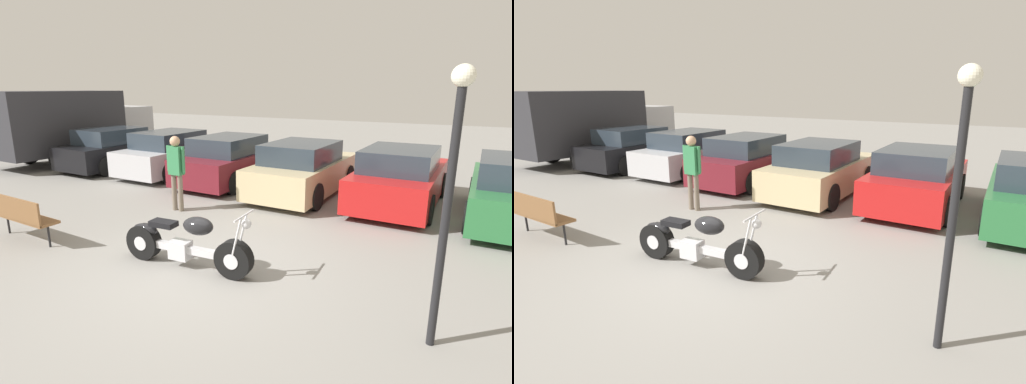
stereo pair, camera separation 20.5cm
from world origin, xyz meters
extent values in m
plane|color=gray|center=(0.00, 0.00, 0.00)|extent=(60.00, 60.00, 0.00)
cylinder|color=black|center=(0.61, 0.02, 0.30)|extent=(0.62, 0.25, 0.61)
cylinder|color=silver|center=(0.61, 0.02, 0.30)|extent=(0.26, 0.24, 0.24)
cylinder|color=black|center=(-1.12, -0.13, 0.30)|extent=(0.62, 0.25, 0.61)
cylinder|color=silver|center=(-1.12, -0.13, 0.30)|extent=(0.26, 0.24, 0.24)
cube|color=silver|center=(-0.25, -0.05, 0.32)|extent=(1.33, 0.22, 0.12)
cube|color=silver|center=(-0.37, -0.06, 0.29)|extent=(0.36, 0.27, 0.30)
ellipsoid|color=black|center=(-0.01, -0.03, 0.75)|extent=(0.55, 0.38, 0.29)
cube|color=black|center=(-0.68, -0.09, 0.69)|extent=(0.46, 0.28, 0.09)
ellipsoid|color=black|center=(-1.07, -0.12, 0.53)|extent=(0.49, 0.24, 0.20)
cylinder|color=silver|center=(0.71, -0.06, 0.67)|extent=(0.22, 0.05, 0.74)
cylinder|color=silver|center=(0.69, 0.11, 0.67)|extent=(0.22, 0.05, 0.74)
cylinder|color=silver|center=(0.79, 0.03, 1.03)|extent=(0.08, 0.62, 0.03)
sphere|color=silver|center=(0.83, 0.04, 0.91)|extent=(0.15, 0.15, 0.15)
cylinder|color=silver|center=(-0.62, 0.06, 0.20)|extent=(1.33, 0.19, 0.08)
cube|color=black|center=(-7.85, 5.32, 0.54)|extent=(1.79, 4.10, 0.77)
cube|color=#28333D|center=(-7.85, 5.08, 1.19)|extent=(1.58, 2.13, 0.52)
cylinder|color=black|center=(-8.68, 6.59, 0.33)|extent=(0.20, 0.66, 0.66)
cylinder|color=black|center=(-7.01, 6.59, 0.33)|extent=(0.20, 0.66, 0.66)
cylinder|color=black|center=(-8.68, 4.05, 0.33)|extent=(0.20, 0.66, 0.66)
cylinder|color=black|center=(-7.01, 4.05, 0.33)|extent=(0.20, 0.66, 0.66)
cube|color=#BCBCC1|center=(-5.38, 5.58, 0.54)|extent=(1.79, 4.10, 0.77)
cube|color=#28333D|center=(-5.38, 5.34, 1.19)|extent=(1.58, 2.13, 0.52)
cylinder|color=black|center=(-6.22, 6.85, 0.33)|extent=(0.20, 0.66, 0.66)
cylinder|color=black|center=(-4.54, 6.85, 0.33)|extent=(0.20, 0.66, 0.66)
cylinder|color=black|center=(-6.22, 4.31, 0.33)|extent=(0.20, 0.66, 0.66)
cylinder|color=black|center=(-4.54, 4.31, 0.33)|extent=(0.20, 0.66, 0.66)
cube|color=maroon|center=(-2.91, 5.44, 0.54)|extent=(1.79, 4.10, 0.77)
cube|color=#28333D|center=(-2.91, 5.20, 1.19)|extent=(1.58, 2.13, 0.52)
cylinder|color=black|center=(-3.75, 6.71, 0.33)|extent=(0.20, 0.66, 0.66)
cylinder|color=black|center=(-2.08, 6.71, 0.33)|extent=(0.20, 0.66, 0.66)
cylinder|color=black|center=(-3.75, 4.18, 0.33)|extent=(0.20, 0.66, 0.66)
cylinder|color=black|center=(-2.08, 4.18, 0.33)|extent=(0.20, 0.66, 0.66)
cube|color=#C6B284|center=(-0.45, 5.20, 0.54)|extent=(1.79, 4.10, 0.77)
cube|color=#28333D|center=(-0.45, 4.96, 1.19)|extent=(1.58, 2.13, 0.52)
cylinder|color=black|center=(-1.28, 6.47, 0.33)|extent=(0.20, 0.66, 0.66)
cylinder|color=black|center=(0.39, 6.47, 0.33)|extent=(0.20, 0.66, 0.66)
cylinder|color=black|center=(-1.28, 3.93, 0.33)|extent=(0.20, 0.66, 0.66)
cylinder|color=black|center=(0.39, 3.93, 0.33)|extent=(0.20, 0.66, 0.66)
cube|color=red|center=(2.02, 5.43, 0.54)|extent=(1.79, 4.10, 0.77)
cube|color=#28333D|center=(2.02, 5.19, 1.19)|extent=(1.58, 2.13, 0.52)
cylinder|color=black|center=(1.18, 6.70, 0.33)|extent=(0.20, 0.66, 0.66)
cylinder|color=black|center=(2.86, 6.70, 0.33)|extent=(0.20, 0.66, 0.66)
cylinder|color=black|center=(1.18, 4.16, 0.33)|extent=(0.20, 0.66, 0.66)
cylinder|color=black|center=(2.86, 4.16, 0.33)|extent=(0.20, 0.66, 0.66)
cylinder|color=black|center=(3.65, 6.50, 0.33)|extent=(0.20, 0.66, 0.66)
cylinder|color=black|center=(3.65, 3.96, 0.33)|extent=(0.20, 0.66, 0.66)
cube|color=#2D2D33|center=(-10.45, 4.86, 1.58)|extent=(2.14, 4.73, 2.27)
cube|color=#B2B2B7|center=(-10.45, 8.06, 1.24)|extent=(2.06, 1.66, 1.59)
cylinder|color=black|center=(-11.44, 8.06, 0.43)|extent=(0.24, 0.85, 0.85)
cylinder|color=black|center=(-9.46, 8.06, 0.43)|extent=(0.24, 0.85, 0.85)
cylinder|color=black|center=(-11.44, 4.15, 0.43)|extent=(0.24, 0.85, 0.85)
cylinder|color=black|center=(-9.46, 4.15, 0.43)|extent=(0.24, 0.85, 0.85)
cube|color=brown|center=(-3.69, -0.61, 0.45)|extent=(1.59, 0.45, 0.05)
cube|color=brown|center=(-3.69, -0.79, 0.67)|extent=(1.58, 0.09, 0.44)
cylinder|color=black|center=(-4.38, -0.59, 0.23)|extent=(0.04, 0.04, 0.45)
cylinder|color=black|center=(-3.00, -0.63, 0.23)|extent=(0.04, 0.04, 0.45)
cylinder|color=black|center=(3.46, -0.25, 1.44)|extent=(0.09, 0.09, 2.88)
sphere|color=white|center=(3.46, -0.25, 2.96)|extent=(0.23, 0.23, 0.23)
cylinder|color=#726656|center=(-2.53, 2.29, 0.44)|extent=(0.12, 0.12, 0.88)
cylinder|color=#726656|center=(-2.34, 2.29, 0.44)|extent=(0.12, 0.12, 0.88)
cube|color=#337F4C|center=(-2.44, 2.29, 1.21)|extent=(0.34, 0.20, 0.66)
cylinder|color=#337F4C|center=(-2.66, 2.29, 1.24)|extent=(0.08, 0.08, 0.61)
cylinder|color=#337F4C|center=(-2.22, 2.29, 1.24)|extent=(0.08, 0.08, 0.61)
sphere|color=tan|center=(-2.44, 2.29, 1.66)|extent=(0.24, 0.24, 0.24)
camera|label=1|loc=(3.70, -4.71, 2.85)|focal=28.00mm
camera|label=2|loc=(3.88, -4.60, 2.85)|focal=28.00mm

